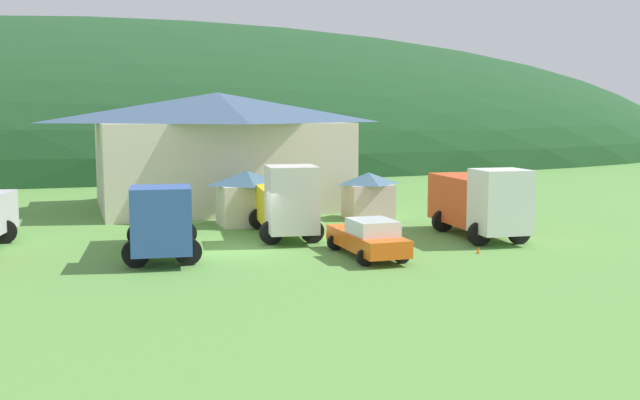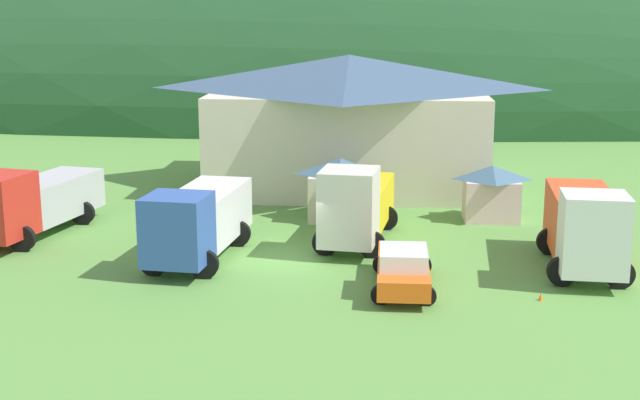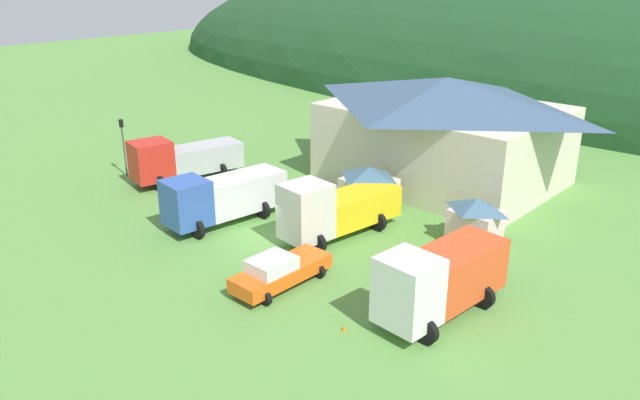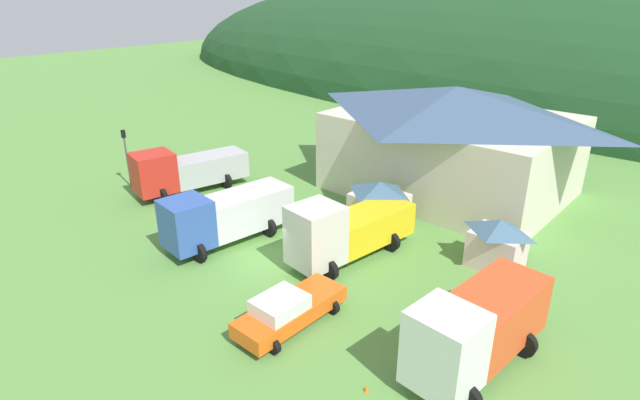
{
  "view_description": "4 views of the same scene",
  "coord_description": "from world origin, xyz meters",
  "px_view_note": "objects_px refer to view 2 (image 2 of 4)",
  "views": [
    {
      "loc": [
        -7.41,
        -31.46,
        6.03
      ],
      "look_at": [
        4.38,
        3.04,
        1.72
      ],
      "focal_mm": 41.33,
      "sensor_mm": 36.0,
      "label": 1
    },
    {
      "loc": [
        3.43,
        -33.37,
        10.14
      ],
      "look_at": [
        0.95,
        2.45,
        1.98
      ],
      "focal_mm": 48.76,
      "sensor_mm": 36.0,
      "label": 2
    },
    {
      "loc": [
        23.54,
        -21.51,
        14.54
      ],
      "look_at": [
        2.39,
        1.79,
        2.51
      ],
      "focal_mm": 34.86,
      "sensor_mm": 36.0,
      "label": 3
    },
    {
      "loc": [
        17.29,
        -15.88,
        13.49
      ],
      "look_at": [
        -0.09,
        3.77,
        2.39
      ],
      "focal_mm": 28.61,
      "sensor_mm": 36.0,
      "label": 4
    }
  ],
  "objects_px": {
    "play_shed_cream": "(340,188)",
    "flatbed_truck_yellow": "(356,204)",
    "crane_truck_red": "(30,201)",
    "play_shed_pink": "(492,192)",
    "depot_building": "(349,118)",
    "heavy_rig_white": "(585,225)",
    "service_pickup_orange": "(403,268)",
    "traffic_cone_near_pickup": "(541,300)",
    "box_truck_blue": "(198,219)"
  },
  "relations": [
    {
      "from": "box_truck_blue",
      "to": "flatbed_truck_yellow",
      "type": "xyz_separation_m",
      "value": [
        6.29,
        2.84,
        0.06
      ]
    },
    {
      "from": "box_truck_blue",
      "to": "flatbed_truck_yellow",
      "type": "bearing_deg",
      "value": 121.18
    },
    {
      "from": "depot_building",
      "to": "traffic_cone_near_pickup",
      "type": "relative_size",
      "value": 28.25
    },
    {
      "from": "play_shed_pink",
      "to": "traffic_cone_near_pickup",
      "type": "height_order",
      "value": "play_shed_pink"
    },
    {
      "from": "play_shed_pink",
      "to": "box_truck_blue",
      "type": "height_order",
      "value": "box_truck_blue"
    },
    {
      "from": "depot_building",
      "to": "box_truck_blue",
      "type": "height_order",
      "value": "depot_building"
    },
    {
      "from": "depot_building",
      "to": "heavy_rig_white",
      "type": "relative_size",
      "value": 2.27
    },
    {
      "from": "play_shed_pink",
      "to": "play_shed_cream",
      "type": "bearing_deg",
      "value": -177.95
    },
    {
      "from": "depot_building",
      "to": "heavy_rig_white",
      "type": "xyz_separation_m",
      "value": [
        9.66,
        -15.86,
        -1.96
      ]
    },
    {
      "from": "play_shed_cream",
      "to": "box_truck_blue",
      "type": "bearing_deg",
      "value": -126.95
    },
    {
      "from": "box_truck_blue",
      "to": "depot_building",
      "type": "bearing_deg",
      "value": 167.28
    },
    {
      "from": "play_shed_pink",
      "to": "crane_truck_red",
      "type": "bearing_deg",
      "value": -167.84
    },
    {
      "from": "depot_building",
      "to": "box_truck_blue",
      "type": "xyz_separation_m",
      "value": [
        -5.5,
        -15.45,
        -2.1
      ]
    },
    {
      "from": "crane_truck_red",
      "to": "play_shed_pink",
      "type": "bearing_deg",
      "value": 114.36
    },
    {
      "from": "heavy_rig_white",
      "to": "service_pickup_orange",
      "type": "height_order",
      "value": "heavy_rig_white"
    },
    {
      "from": "service_pickup_orange",
      "to": "traffic_cone_near_pickup",
      "type": "bearing_deg",
      "value": 80.18
    },
    {
      "from": "flatbed_truck_yellow",
      "to": "heavy_rig_white",
      "type": "distance_m",
      "value": 9.44
    },
    {
      "from": "depot_building",
      "to": "traffic_cone_near_pickup",
      "type": "xyz_separation_m",
      "value": [
        7.44,
        -19.54,
        -3.78
      ]
    },
    {
      "from": "box_truck_blue",
      "to": "play_shed_pink",
      "type": "bearing_deg",
      "value": 127.44
    },
    {
      "from": "play_shed_pink",
      "to": "box_truck_blue",
      "type": "relative_size",
      "value": 0.36
    },
    {
      "from": "play_shed_cream",
      "to": "flatbed_truck_yellow",
      "type": "height_order",
      "value": "flatbed_truck_yellow"
    },
    {
      "from": "depot_building",
      "to": "crane_truck_red",
      "type": "xyz_separation_m",
      "value": [
        -13.6,
        -12.47,
        -2.14
      ]
    },
    {
      "from": "play_shed_cream",
      "to": "flatbed_truck_yellow",
      "type": "xyz_separation_m",
      "value": [
        0.89,
        -4.34,
        0.22
      ]
    },
    {
      "from": "flatbed_truck_yellow",
      "to": "heavy_rig_white",
      "type": "bearing_deg",
      "value": 77.26
    },
    {
      "from": "box_truck_blue",
      "to": "heavy_rig_white",
      "type": "distance_m",
      "value": 15.16
    },
    {
      "from": "play_shed_cream",
      "to": "service_pickup_orange",
      "type": "relative_size",
      "value": 0.6
    },
    {
      "from": "play_shed_pink",
      "to": "box_truck_blue",
      "type": "distance_m",
      "value": 14.63
    },
    {
      "from": "play_shed_cream",
      "to": "flatbed_truck_yellow",
      "type": "bearing_deg",
      "value": -78.45
    },
    {
      "from": "traffic_cone_near_pickup",
      "to": "crane_truck_red",
      "type": "bearing_deg",
      "value": 161.45
    },
    {
      "from": "heavy_rig_white",
      "to": "crane_truck_red",
      "type": "bearing_deg",
      "value": -93.62
    },
    {
      "from": "traffic_cone_near_pickup",
      "to": "box_truck_blue",
      "type": "bearing_deg",
      "value": 162.49
    },
    {
      "from": "play_shed_pink",
      "to": "service_pickup_orange",
      "type": "height_order",
      "value": "play_shed_pink"
    },
    {
      "from": "heavy_rig_white",
      "to": "traffic_cone_near_pickup",
      "type": "bearing_deg",
      "value": -26.46
    },
    {
      "from": "crane_truck_red",
      "to": "box_truck_blue",
      "type": "bearing_deg",
      "value": 82.01
    },
    {
      "from": "box_truck_blue",
      "to": "heavy_rig_white",
      "type": "relative_size",
      "value": 1.1
    },
    {
      "from": "depot_building",
      "to": "play_shed_cream",
      "type": "xyz_separation_m",
      "value": [
        -0.09,
        -8.27,
        -2.26
      ]
    },
    {
      "from": "crane_truck_red",
      "to": "flatbed_truck_yellow",
      "type": "relative_size",
      "value": 1.05
    },
    {
      "from": "depot_building",
      "to": "flatbed_truck_yellow",
      "type": "height_order",
      "value": "depot_building"
    },
    {
      "from": "traffic_cone_near_pickup",
      "to": "play_shed_cream",
      "type": "bearing_deg",
      "value": 123.77
    },
    {
      "from": "play_shed_pink",
      "to": "box_truck_blue",
      "type": "xyz_separation_m",
      "value": [
        -12.59,
        -7.44,
        0.31
      ]
    },
    {
      "from": "service_pickup_orange",
      "to": "depot_building",
      "type": "bearing_deg",
      "value": -171.36
    },
    {
      "from": "flatbed_truck_yellow",
      "to": "traffic_cone_near_pickup",
      "type": "height_order",
      "value": "flatbed_truck_yellow"
    },
    {
      "from": "depot_building",
      "to": "service_pickup_orange",
      "type": "height_order",
      "value": "depot_building"
    },
    {
      "from": "depot_building",
      "to": "traffic_cone_near_pickup",
      "type": "distance_m",
      "value": 21.24
    },
    {
      "from": "play_shed_cream",
      "to": "crane_truck_red",
      "type": "bearing_deg",
      "value": -162.72
    },
    {
      "from": "play_shed_pink",
      "to": "crane_truck_red",
      "type": "relative_size",
      "value": 0.34
    },
    {
      "from": "depot_building",
      "to": "play_shed_pink",
      "type": "bearing_deg",
      "value": -48.49
    },
    {
      "from": "play_shed_cream",
      "to": "traffic_cone_near_pickup",
      "type": "bearing_deg",
      "value": -56.23
    },
    {
      "from": "box_truck_blue",
      "to": "traffic_cone_near_pickup",
      "type": "bearing_deg",
      "value": 79.34
    },
    {
      "from": "traffic_cone_near_pickup",
      "to": "flatbed_truck_yellow",
      "type": "bearing_deg",
      "value": 133.82
    }
  ]
}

